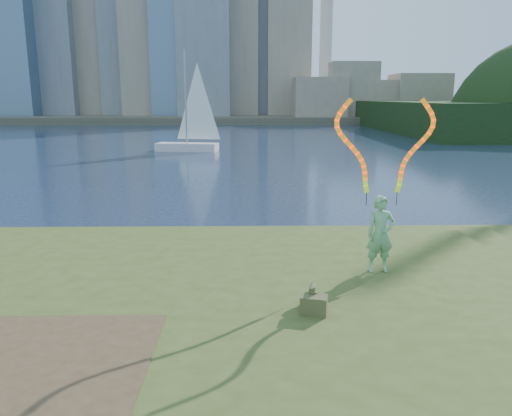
{
  "coord_description": "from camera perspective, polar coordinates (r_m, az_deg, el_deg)",
  "views": [
    {
      "loc": [
        0.83,
        -9.95,
        4.59
      ],
      "look_at": [
        1.03,
        1.0,
        2.15
      ],
      "focal_mm": 35.0,
      "sensor_mm": 36.0,
      "label": 1
    }
  ],
  "objects": [
    {
      "name": "grassy_knoll",
      "position": [
        8.8,
        -6.61,
        -16.44
      ],
      "size": [
        20.0,
        18.0,
        0.8
      ],
      "color": "#3B4C1B",
      "rests_on": "ground"
    },
    {
      "name": "woman_with_ribbons",
      "position": [
        11.19,
        14.16,
        -0.18
      ],
      "size": [
        2.08,
        0.46,
        4.08
      ],
      "rotation": [
        0.0,
        0.0,
        0.08
      ],
      "color": "#177822",
      "rests_on": "grassy_knoll"
    },
    {
      "name": "dirt_patch",
      "position": [
        8.31,
        -23.21,
        -15.6
      ],
      "size": [
        3.2,
        3.0,
        0.02
      ],
      "primitive_type": "cube",
      "color": "#47331E",
      "rests_on": "grassy_knoll"
    },
    {
      "name": "ground",
      "position": [
        10.99,
        -5.42,
        -12.19
      ],
      "size": [
        320.0,
        320.0,
        0.0
      ],
      "primitive_type": "plane",
      "color": "#18253D",
      "rests_on": "ground"
    },
    {
      "name": "far_shore",
      "position": [
        105.03,
        -1.55,
        10.36
      ],
      "size": [
        320.0,
        40.0,
        1.2
      ],
      "primitive_type": "cube",
      "color": "#484335",
      "rests_on": "ground"
    },
    {
      "name": "sailboat",
      "position": [
        43.9,
        -7.56,
        8.37
      ],
      "size": [
        5.71,
        2.61,
        8.56
      ],
      "rotation": [
        0.0,
        0.0,
        -0.18
      ],
      "color": "silver",
      "rests_on": "ground"
    },
    {
      "name": "canvas_bag",
      "position": [
        9.14,
        6.62,
        -10.79
      ],
      "size": [
        0.53,
        0.6,
        0.45
      ],
      "rotation": [
        0.0,
        0.0,
        -0.25
      ],
      "color": "#3F4623",
      "rests_on": "grassy_knoll"
    }
  ]
}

